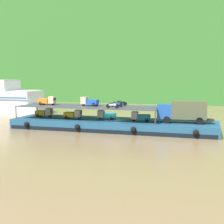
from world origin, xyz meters
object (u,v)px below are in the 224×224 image
mini_truck_lower_mid (106,115)px  mini_truck_lower_fore (141,117)px  motorcycle_upper_port (112,105)px  mini_truck_lower_aft (73,114)px  mini_truck_upper_mid (89,101)px  mini_truck_lower_stern (44,112)px  cargo_barge (112,125)px  covered_lorry (183,111)px  mini_truck_upper_stern (47,101)px  motorcycle_upper_centre (117,104)px  motorcycle_upper_stbd (121,103)px

mini_truck_lower_mid → mini_truck_lower_fore: same height
motorcycle_upper_port → mini_truck_lower_mid: bearing=125.2°
mini_truck_lower_aft → mini_truck_upper_mid: (2.47, 0.53, 2.00)m
mini_truck_lower_stern → motorcycle_upper_port: motorcycle_upper_port is taller
cargo_barge → mini_truck_lower_mid: mini_truck_lower_mid is taller
covered_lorry → motorcycle_upper_port: covered_lorry is taller
covered_lorry → mini_truck_lower_stern: bearing=178.6°
mini_truck_lower_stern → mini_truck_upper_mid: bearing=-1.6°
cargo_barge → mini_truck_lower_stern: 11.83m
mini_truck_upper_stern → motorcycle_upper_centre: 11.49m
mini_truck_lower_mid → mini_truck_upper_mid: size_ratio=1.00×
mini_truck_lower_stern → mini_truck_lower_mid: size_ratio=1.00×
mini_truck_lower_stern → mini_truck_upper_mid: 8.17m
motorcycle_upper_port → motorcycle_upper_stbd: 3.96m
covered_lorry → mini_truck_lower_stern: covered_lorry is taller
cargo_barge → mini_truck_upper_stern: 11.38m
mini_truck_lower_mid → mini_truck_upper_mid: mini_truck_upper_mid is taller
cargo_barge → mini_truck_lower_mid: size_ratio=11.12×
mini_truck_lower_aft → mini_truck_upper_mid: 3.23m
covered_lorry → mini_truck_upper_stern: size_ratio=2.88×
motorcycle_upper_centre → mini_truck_lower_mid: bearing=167.7°
cargo_barge → mini_truck_upper_stern: size_ratio=11.26×
mini_truck_lower_fore → motorcycle_upper_port: bearing=-153.9°
mini_truck_lower_aft → motorcycle_upper_stbd: 7.61m
mini_truck_lower_mid → mini_truck_upper_mid: bearing=-177.2°
mini_truck_lower_aft → motorcycle_upper_port: bearing=-13.8°
mini_truck_upper_mid → mini_truck_lower_mid: bearing=2.8°
mini_truck_lower_aft → motorcycle_upper_port: motorcycle_upper_port is taller
mini_truck_lower_mid → mini_truck_lower_fore: size_ratio=1.00×
mini_truck_lower_stern → mini_truck_lower_fore: size_ratio=0.99×
mini_truck_lower_fore → mini_truck_upper_stern: mini_truck_upper_stern is taller
cargo_barge → mini_truck_lower_fore: 4.58m
mini_truck_lower_fore → mini_truck_upper_stern: 15.33m
covered_lorry → mini_truck_lower_fore: size_ratio=2.84×
mini_truck_lower_mid → motorcycle_upper_centre: size_ratio=1.46×
mini_truck_lower_aft → mini_truck_lower_mid: bearing=7.3°
mini_truck_upper_mid → cargo_barge: bearing=-4.1°
mini_truck_lower_stern → mini_truck_lower_mid: bearing=-0.5°
motorcycle_upper_stbd → motorcycle_upper_centre: bearing=-93.7°
mini_truck_upper_stern → motorcycle_upper_stbd: size_ratio=1.45×
motorcycle_upper_port → motorcycle_upper_centre: 1.98m
cargo_barge → mini_truck_upper_stern: mini_truck_upper_stern is taller
mini_truck_upper_mid → motorcycle_upper_centre: size_ratio=1.46×
motorcycle_upper_stbd → cargo_barge: bearing=-110.9°
covered_lorry → mini_truck_lower_fore: 6.22m
covered_lorry → mini_truck_lower_stern: size_ratio=2.85×
mini_truck_lower_aft → mini_truck_upper_mid: mini_truck_upper_mid is taller
mini_truck_lower_stern → motorcycle_upper_stbd: bearing=6.9°
covered_lorry → mini_truck_lower_fore: (-6.14, -0.05, -1.00)m
mini_truck_lower_fore → mini_truck_upper_stern: bearing=179.7°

